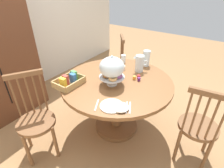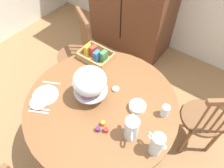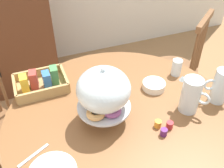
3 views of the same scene
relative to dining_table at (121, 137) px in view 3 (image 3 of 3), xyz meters
name	(u,v)px [view 3 (image 3 of 3)]	position (x,y,z in m)	size (l,w,h in m)	color
dining_table	(121,137)	(0.00, 0.00, 0.00)	(1.29, 1.29, 0.74)	brown
windsor_chair_near_window	(177,71)	(0.76, 0.56, -0.09)	(0.47, 0.47, 0.97)	brown
pastry_stand_with_dome	(104,92)	(-0.10, 0.00, 0.39)	(0.28, 0.28, 0.34)	silver
orange_juice_pitcher	(220,87)	(0.56, -0.10, 0.29)	(0.17, 0.09, 0.21)	silver
milk_pitcher	(190,96)	(0.36, -0.10, 0.29)	(0.12, 0.17, 0.21)	silver
cereal_basket	(41,83)	(-0.37, 0.39, 0.24)	(0.32, 0.24, 0.12)	tan
cereal_bowl	(154,85)	(0.27, 0.13, 0.22)	(0.14, 0.14, 0.04)	white
drinking_glass	(177,67)	(0.47, 0.21, 0.25)	(0.06, 0.06, 0.11)	silver
butter_dish	(113,92)	(0.02, 0.18, 0.21)	(0.06, 0.06, 0.02)	beige
jam_jar_strawberry	(170,125)	(0.19, -0.18, 0.21)	(0.04, 0.04, 0.04)	#B7282D
jam_jar_apricot	(158,124)	(0.14, -0.15, 0.21)	(0.04, 0.04, 0.04)	orange
jam_jar_grape	(164,132)	(0.14, -0.21, 0.21)	(0.04, 0.04, 0.04)	#5B2366
soup_spoon	(34,155)	(-0.50, -0.10, 0.20)	(0.17, 0.01, 0.01)	silver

